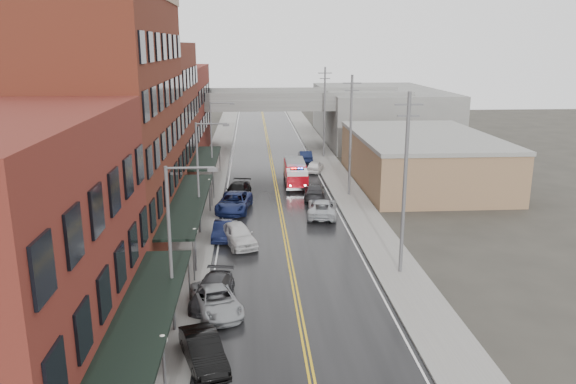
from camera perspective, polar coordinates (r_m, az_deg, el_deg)
road at (r=51.50m, az=-0.77°, el=-1.93°), size 11.00×160.00×0.02m
sidewalk_left at (r=51.64m, az=-8.89°, el=-1.99°), size 3.00×160.00×0.15m
sidewalk_right at (r=52.36m, az=7.24°, el=-1.69°), size 3.00×160.00×0.15m
curb_left at (r=51.51m, az=-7.06°, el=-1.96°), size 0.30×160.00×0.15m
curb_right at (r=52.07m, az=5.46°, el=-1.73°), size 0.30×160.00×0.15m
brick_building_a at (r=27.09m, az=-27.02°, el=-5.84°), size 9.00×18.00×12.00m
brick_building_b at (r=44.00m, az=-17.98°, el=6.48°), size 9.00×20.00×18.00m
brick_building_c at (r=61.17m, az=-13.98°, el=7.47°), size 9.00×15.00×15.00m
brick_building_far at (r=78.51m, az=-11.73°, el=8.01°), size 9.00×20.00×12.00m
tan_building at (r=63.32m, az=13.37°, el=3.15°), size 14.00×22.00×5.00m
right_far_block at (r=92.25m, az=9.21°, el=7.83°), size 18.00×30.00×8.00m
awning_0 at (r=26.55m, az=-14.38°, el=-12.12°), size 2.60×16.00×3.09m
awning_1 at (r=44.16m, az=-10.05°, el=-0.98°), size 2.60×18.00×3.09m
awning_2 at (r=61.13m, az=-8.34°, el=3.45°), size 2.60×13.00×3.09m
globe_lamp_0 at (r=24.95m, az=-12.57°, el=-15.61°), size 0.44×0.44×3.12m
globe_lamp_1 at (r=37.61m, az=-9.45°, el=-4.83°), size 0.44×0.44×3.12m
globe_lamp_2 at (r=50.97m, az=-7.98°, el=0.43°), size 0.44×0.44×3.12m
street_lamp_0 at (r=29.18m, az=-11.45°, el=-4.75°), size 2.64×0.22×9.00m
street_lamp_1 at (r=44.50m, az=-8.83°, el=2.11°), size 2.64×0.22×9.00m
street_lamp_2 at (r=60.18m, az=-7.56°, el=5.43°), size 2.64×0.22×9.00m
utility_pole_0 at (r=36.63m, az=11.79°, el=1.05°), size 1.80×0.24×12.00m
utility_pole_1 at (r=55.79m, az=6.38°, el=5.91°), size 1.80×0.24×12.00m
utility_pole_2 at (r=75.39m, az=3.72°, el=8.25°), size 1.80×0.24×12.00m
overpass at (r=81.79m, az=-1.98°, el=8.55°), size 40.00×10.00×7.50m
fire_truck at (r=60.58m, az=0.76°, el=1.97°), size 2.91×7.10×2.58m
parked_car_left_1 at (r=27.89m, az=-8.59°, el=-15.66°), size 2.85×4.75×1.48m
parked_car_left_2 at (r=32.73m, az=-7.29°, el=-10.87°), size 3.67×5.46×1.39m
parked_car_left_3 at (r=33.84m, az=-7.67°, el=-9.96°), size 2.78×5.16×1.42m
parked_car_left_4 at (r=42.82m, az=-5.11°, el=-4.32°), size 3.45×5.30×1.68m
parked_car_left_5 at (r=44.44m, az=-6.64°, el=-3.88°), size 1.65×4.14×1.34m
parked_car_left_6 at (r=51.50m, az=-5.51°, el=-1.05°), size 3.59×6.32×1.66m
parked_car_left_7 at (r=55.88m, az=-5.16°, el=0.14°), size 3.06×5.50×1.51m
parked_car_right_0 at (r=49.88m, az=3.48°, el=-1.61°), size 3.27×5.79×1.53m
parked_car_right_1 at (r=55.63m, az=2.71°, el=0.10°), size 2.62×5.29×1.48m
parked_car_right_2 at (r=67.16m, az=2.78°, el=2.61°), size 2.73×4.38×1.39m
parked_car_right_3 at (r=73.17m, az=1.76°, el=3.67°), size 1.61×4.52×1.49m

